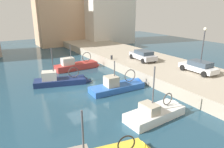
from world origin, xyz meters
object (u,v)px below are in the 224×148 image
fishing_boat_blue (120,88)px  parked_car_white (199,67)px  mooring_bollard_mid (112,57)px  quay_streetlamp (203,42)px  parked_car_silver (143,55)px  fishing_boat_white (158,116)px  fishing_boat_red (78,68)px  fishing_boat_navy (63,83)px

fishing_boat_blue → parked_car_white: 9.01m
mooring_bollard_mid → fishing_boat_blue: bearing=-115.4°
quay_streetlamp → fishing_boat_blue: bearing=164.3°
parked_car_white → parked_car_silver: bearing=102.1°
fishing_boat_blue → fishing_boat_white: bearing=-96.0°
fishing_boat_white → fishing_boat_blue: 6.18m
fishing_boat_red → fishing_boat_blue: bearing=-85.7°
fishing_boat_navy → quay_streetlamp: (13.56, -7.25, 4.31)m
fishing_boat_navy → fishing_boat_red: bearing=50.9°
mooring_bollard_mid → fishing_boat_white: bearing=-107.0°
fishing_boat_blue → mooring_bollard_mid: bearing=64.6°
parked_car_silver → quay_streetlamp: bearing=-71.9°
mooring_bollard_mid → quay_streetlamp: bearing=-60.1°
fishing_boat_red → quay_streetlamp: (9.80, -11.87, 4.32)m
quay_streetlamp → fishing_boat_red: bearing=129.5°
fishing_boat_navy → mooring_bollard_mid: size_ratio=11.70×
fishing_boat_red → fishing_boat_blue: fishing_boat_red is taller
fishing_boat_red → fishing_boat_white: bearing=-89.8°
fishing_boat_blue → mooring_bollard_mid: 8.15m
fishing_boat_white → parked_car_white: 9.73m
parked_car_silver → parked_car_white: (1.60, -7.47, -0.02)m
fishing_boat_white → parked_car_silver: bearing=55.4°
parked_car_white → mooring_bollard_mid: 11.28m
parked_car_silver → parked_car_white: bearing=-77.9°
fishing_boat_white → mooring_bollard_mid: (4.09, 13.41, 1.38)m
quay_streetlamp → parked_car_silver: bearing=108.1°
fishing_boat_blue → quay_streetlamp: size_ratio=1.34×
fishing_boat_navy → fishing_boat_blue: 6.47m
fishing_boat_navy → fishing_boat_blue: bearing=-46.4°
fishing_boat_white → mooring_bollard_mid: fishing_boat_white is taller
fishing_boat_blue → quay_streetlamp: (9.10, -2.56, 4.32)m
mooring_bollard_mid → fishing_boat_navy: bearing=-162.0°
fishing_boat_white → parked_car_silver: fishing_boat_white is taller
fishing_boat_red → parked_car_silver: 9.01m
fishing_boat_white → fishing_boat_blue: size_ratio=0.88×
fishing_boat_red → quay_streetlamp: quay_streetlamp is taller
parked_car_silver → quay_streetlamp: size_ratio=0.91×
fishing_boat_white → parked_car_silver: 13.16m
fishing_boat_white → parked_car_white: bearing=19.9°
fishing_boat_white → fishing_boat_blue: (0.64, 6.14, 0.04)m
fishing_boat_navy → fishing_boat_red: 5.96m
fishing_boat_navy → fishing_boat_red: fishing_boat_navy is taller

